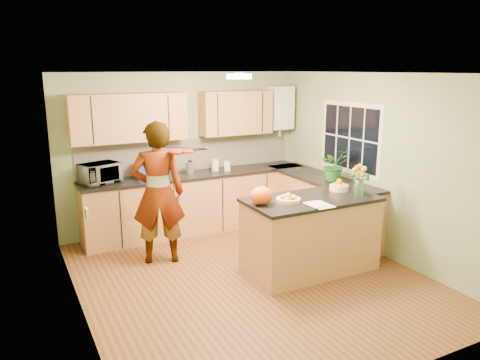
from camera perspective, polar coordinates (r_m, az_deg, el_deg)
name	(u,v)px	position (r m, az deg, el deg)	size (l,w,h in m)	color
floor	(250,277)	(5.98, 1.24, -11.79)	(4.50, 4.50, 0.00)	#5B2F1A
ceiling	(251,73)	(5.41, 1.37, 12.90)	(4.00, 4.50, 0.02)	silver
wall_back	(184,152)	(7.58, -6.85, 3.46)	(4.00, 0.02, 2.50)	gray
wall_front	(389,241)	(3.83, 17.71, -7.09)	(4.00, 0.02, 2.50)	gray
wall_left	(75,202)	(4.96, -19.46, -2.54)	(0.02, 4.50, 2.50)	gray
wall_right	(378,165)	(6.73, 16.44, 1.75)	(0.02, 4.50, 2.50)	gray
back_counter	(198,202)	(7.52, -5.17, -2.68)	(3.64, 0.62, 0.94)	#BD7B4B
right_counter	(321,206)	(7.36, 9.79, -3.18)	(0.62, 2.24, 0.94)	#BD7B4B
splashback	(190,154)	(7.61, -6.10, 3.14)	(3.60, 0.02, 0.52)	silver
upper_cabinets	(176,116)	(7.28, -7.82, 7.80)	(3.20, 0.34, 0.70)	#BD7B4B
boiler	(280,108)	(8.10, 4.89, 8.77)	(0.40, 0.30, 0.86)	silver
window_right	(350,138)	(7.12, 13.24, 5.00)	(0.01, 1.30, 1.05)	silver
light_switch	(87,213)	(4.38, -18.19, -3.85)	(0.02, 0.09, 0.09)	silver
ceiling_lamp	(239,76)	(5.68, -0.11, 12.54)	(0.30, 0.30, 0.07)	#FFEABF
peninsula_island	(310,234)	(6.09, 8.57, -6.55)	(1.68, 0.86, 0.96)	#BD7B4B
fruit_dish	(288,198)	(5.74, 5.91, -2.23)	(0.30, 0.30, 0.10)	beige
orange_bowl	(339,186)	(6.37, 11.98, -0.70)	(0.25, 0.25, 0.15)	beige
flower_vase	(360,172)	(6.10, 14.41, 0.99)	(0.26, 0.26, 0.47)	silver
orange_bag	(261,196)	(5.59, 2.64, -1.90)	(0.29, 0.25, 0.22)	#FF5015
papers	(320,205)	(5.66, 9.69, -2.99)	(0.24, 0.32, 0.01)	white
violinist	(158,193)	(6.24, -9.96, -1.59)	(0.70, 0.46, 1.91)	#EDB391
violin	(177,152)	(5.98, -7.72, 3.45)	(0.54, 0.22, 0.11)	#570B05
microwave	(100,173)	(7.00, -16.72, 0.80)	(0.53, 0.36, 0.29)	silver
blue_box	(148,170)	(7.16, -11.18, 1.24)	(0.33, 0.24, 0.26)	navy
kettle	(190,167)	(7.33, -6.10, 1.53)	(0.14, 0.14, 0.27)	silver
jar_cream	(215,165)	(7.55, -3.05, 1.84)	(0.12, 0.12, 0.19)	beige
jar_white	(227,166)	(7.54, -1.57, 1.72)	(0.10, 0.10, 0.16)	silver
potted_plant	(334,165)	(6.97, 11.39, 1.84)	(0.43, 0.38, 0.48)	#266923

